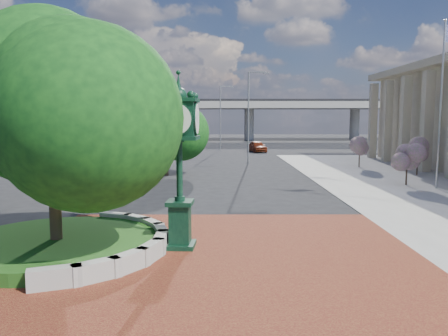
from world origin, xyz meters
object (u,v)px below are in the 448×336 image
post_clock (179,154)px  street_lamp_far (222,112)px  parked_car (257,146)px  flagpole_b (441,104)px  street_lamp_near (251,110)px

post_clock → street_lamp_far: (1.15, 44.51, 1.89)m
parked_car → street_lamp_far: 7.64m
parked_car → street_lamp_far: size_ratio=0.48×
flagpole_b → street_lamp_near: flagpole_b is taller
post_clock → street_lamp_far: street_lamp_far is taller
flagpole_b → street_lamp_near: 17.48m
post_clock → street_lamp_far: bearing=88.5°
street_lamp_near → street_lamp_far: street_lamp_far is taller
parked_car → street_lamp_near: street_lamp_near is taller
parked_car → post_clock: bearing=-110.3°
flagpole_b → street_lamp_far: bearing=111.0°
flagpole_b → street_lamp_far: size_ratio=1.15×
post_clock → parked_car: (5.49, 39.82, -2.30)m
street_lamp_far → street_lamp_near: bearing=-81.8°
street_lamp_near → street_lamp_far: 18.66m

